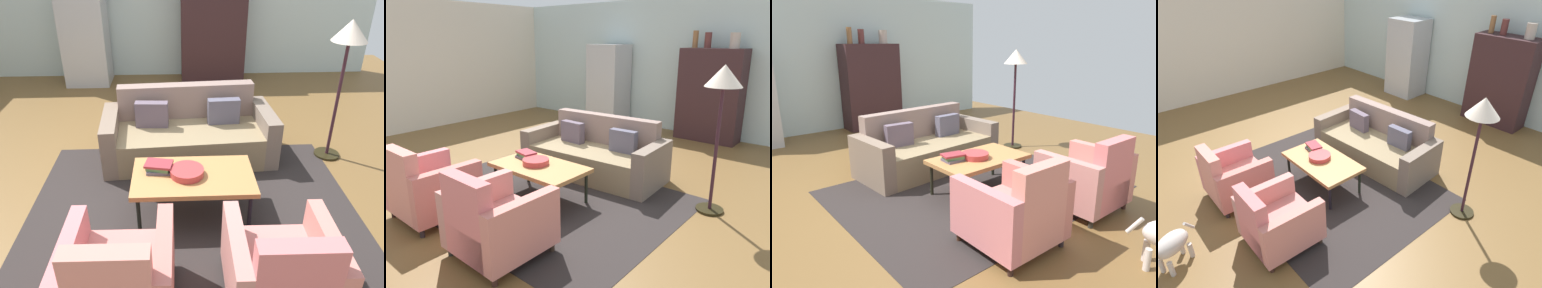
{
  "view_description": "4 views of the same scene",
  "coord_description": "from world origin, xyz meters",
  "views": [
    {
      "loc": [
        0.33,
        -3.63,
        2.52
      ],
      "look_at": [
        0.48,
        -0.33,
        0.68
      ],
      "focal_mm": 35.18,
      "sensor_mm": 36.0,
      "label": 1
    },
    {
      "loc": [
        3.59,
        -3.51,
        1.99
      ],
      "look_at": [
        0.6,
        0.07,
        0.62
      ],
      "focal_mm": 33.74,
      "sensor_mm": 36.0,
      "label": 2
    },
    {
      "loc": [
        -2.33,
        -3.63,
        1.84
      ],
      "look_at": [
        0.33,
        -0.44,
        0.63
      ],
      "focal_mm": 32.87,
      "sensor_mm": 36.0,
      "label": 3
    },
    {
      "loc": [
        3.94,
        -3.02,
        3.14
      ],
      "look_at": [
        0.5,
        -0.01,
        0.54
      ],
      "focal_mm": 31.1,
      "sensor_mm": 36.0,
      "label": 4
    }
  ],
  "objects": [
    {
      "name": "dog",
      "position": [
        0.62,
        -2.8,
        0.31
      ],
      "size": [
        0.43,
        0.65,
        0.48
      ],
      "rotation": [
        0.0,
        0.0,
        5.2
      ],
      "color": "beige",
      "rests_on": "ground"
    },
    {
      "name": "refrigerator",
      "position": [
        -1.32,
        3.48,
        0.93
      ],
      "size": [
        0.8,
        0.73,
        1.85
      ],
      "color": "#B7BABF",
      "rests_on": "ground"
    },
    {
      "name": "ground_plane",
      "position": [
        0.0,
        0.0,
        0.0
      ],
      "size": [
        10.19,
        10.19,
        0.0
      ],
      "primitive_type": "plane",
      "color": "brown"
    },
    {
      "name": "armchair_right",
      "position": [
        1.08,
        -1.72,
        0.34
      ],
      "size": [
        0.81,
        0.81,
        0.88
      ],
      "rotation": [
        0.0,
        0.0,
        -0.01
      ],
      "color": "#28281E",
      "rests_on": "ground"
    },
    {
      "name": "book_stack",
      "position": [
        0.15,
        -0.46,
        0.5
      ],
      "size": [
        0.3,
        0.23,
        0.09
      ],
      "color": "#585266",
      "rests_on": "coffee_table"
    },
    {
      "name": "wall_back",
      "position": [
        0.0,
        3.93,
        1.4
      ],
      "size": [
        8.49,
        0.12,
        2.8
      ],
      "primitive_type": "cube",
      "color": "silver",
      "rests_on": "ground"
    },
    {
      "name": "fruit_bowl",
      "position": [
        0.42,
        -0.55,
        0.49
      ],
      "size": [
        0.33,
        0.33,
        0.07
      ],
      "primitive_type": "cylinder",
      "color": "#B43839",
      "rests_on": "coffee_table"
    },
    {
      "name": "coffee_table",
      "position": [
        0.49,
        -0.55,
        0.42
      ],
      "size": [
        1.2,
        0.7,
        0.46
      ],
      "color": "black",
      "rests_on": "ground"
    },
    {
      "name": "couch",
      "position": [
        0.48,
        0.64,
        0.29
      ],
      "size": [
        2.15,
        1.03,
        0.86
      ],
      "rotation": [
        0.0,
        0.0,
        3.21
      ],
      "color": "#887554",
      "rests_on": "ground"
    },
    {
      "name": "area_rug",
      "position": [
        0.49,
        -0.5,
        0.0
      ],
      "size": [
        3.4,
        2.6,
        0.01
      ],
      "primitive_type": "cube",
      "color": "#2C2625",
      "rests_on": "ground"
    },
    {
      "name": "wall_left",
      "position": [
        -4.24,
        0.0,
        1.4
      ],
      "size": [
        0.12,
        7.86,
        2.8
      ],
      "primitive_type": "cube",
      "color": "silver",
      "rests_on": "ground"
    },
    {
      "name": "vase_tall",
      "position": [
        0.66,
        3.58,
        1.96
      ],
      "size": [
        0.1,
        0.1,
        0.33
      ],
      "primitive_type": "cylinder",
      "color": "#8F5F36",
      "rests_on": "cabinet"
    },
    {
      "name": "vase_round",
      "position": [
        0.91,
        3.58,
        1.95
      ],
      "size": [
        0.13,
        0.13,
        0.29
      ],
      "primitive_type": "cylinder",
      "color": "brown",
      "rests_on": "cabinet"
    },
    {
      "name": "cabinet",
      "position": [
        1.06,
        3.59,
        0.9
      ],
      "size": [
        1.2,
        0.51,
        1.8
      ],
      "color": "#351F22",
      "rests_on": "ground"
    },
    {
      "name": "armchair_left",
      "position": [
        -0.12,
        -1.72,
        0.34
      ],
      "size": [
        0.81,
        0.81,
        0.88
      ],
      "rotation": [
        0.0,
        0.0,
        -0.01
      ],
      "color": "#3C2215",
      "rests_on": "ground"
    },
    {
      "name": "vase_small",
      "position": [
        1.41,
        3.58,
        1.94
      ],
      "size": [
        0.18,
        0.18,
        0.28
      ],
      "primitive_type": "cylinder",
      "color": "#BCAB9C",
      "rests_on": "cabinet"
    },
    {
      "name": "floor_lamp",
      "position": [
        2.28,
        0.52,
        1.44
      ],
      "size": [
        0.4,
        0.4,
        1.72
      ],
      "color": "black",
      "rests_on": "ground"
    }
  ]
}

